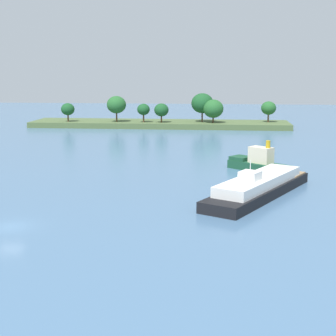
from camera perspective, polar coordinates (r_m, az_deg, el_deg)
The scene contains 4 objects.
ground_plane at distance 54.99m, azimuth -17.61°, elevation -6.44°, with size 400.00×400.00×0.00m, color #476B8E.
treeline_island at distance 145.41m, azimuth -0.33°, elevation 5.68°, with size 74.83×15.09×9.79m.
white_riverboat at distance 65.97m, azimuth 10.41°, elevation -2.09°, with size 15.51×23.01×5.15m.
tugboat at distance 82.54m, azimuth 10.30°, elevation 0.61°, with size 10.24×9.27×5.15m.
Camera 1 is at (21.57, -47.97, 16.05)m, focal length 53.19 mm.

